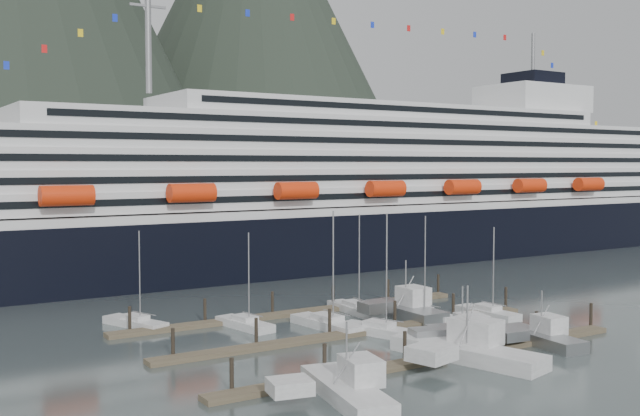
# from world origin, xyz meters

# --- Properties ---
(ground) EXTENTS (1600.00, 1600.00, 0.00)m
(ground) POSITION_xyz_m (0.00, 0.00, 0.00)
(ground) COLOR #4B5959
(ground) RESTS_ON ground
(cruise_ship) EXTENTS (210.00, 30.40, 50.30)m
(cruise_ship) POSITION_xyz_m (30.03, 54.94, 12.04)
(cruise_ship) COLOR black
(cruise_ship) RESTS_ON ground
(dock_near) EXTENTS (48.18, 2.28, 3.20)m
(dock_near) POSITION_xyz_m (-4.93, -9.95, 0.31)
(dock_near) COLOR #4E4332
(dock_near) RESTS_ON ground
(dock_mid) EXTENTS (48.18, 2.28, 3.20)m
(dock_mid) POSITION_xyz_m (-4.93, 3.05, 0.31)
(dock_mid) COLOR #4E4332
(dock_mid) RESTS_ON ground
(dock_far) EXTENTS (48.18, 2.28, 3.20)m
(dock_far) POSITION_xyz_m (-4.93, 16.05, 0.31)
(dock_far) COLOR #4E4332
(dock_far) RESTS_ON ground
(sailboat_a) EXTENTS (3.80, 8.74, 11.44)m
(sailboat_a) POSITION_xyz_m (-14.07, 12.61, 0.40)
(sailboat_a) COLOR #B6B6B6
(sailboat_a) RESTS_ON ground
(sailboat_b) EXTENTS (3.89, 10.78, 14.01)m
(sailboat_b) POSITION_xyz_m (-6.17, 7.40, 0.43)
(sailboat_b) COLOR #B6B6B6
(sailboat_b) RESTS_ON ground
(sailboat_c) EXTENTS (5.45, 9.62, 13.86)m
(sailboat_c) POSITION_xyz_m (-3.09, 1.64, 0.42)
(sailboat_c) COLOR #B6B6B6
(sailboat_c) RESTS_ON ground
(sailboat_d) EXTENTS (4.10, 10.35, 12.92)m
(sailboat_d) POSITION_xyz_m (6.48, 6.49, 0.40)
(sailboat_d) COLOR #B6B6B6
(sailboat_d) RESTS_ON ground
(sailboat_e) EXTENTS (5.35, 9.36, 11.56)m
(sailboat_e) POSITION_xyz_m (-24.43, 19.99, 0.40)
(sailboat_e) COLOR #B6B6B6
(sailboat_e) RESTS_ON ground
(sailboat_g) EXTENTS (2.92, 9.94, 12.96)m
(sailboat_g) POSITION_xyz_m (1.69, 13.13, 0.41)
(sailboat_g) COLOR #B6B6B6
(sailboat_g) RESTS_ON ground
(sailboat_h) EXTENTS (2.98, 8.86, 11.55)m
(sailboat_h) POSITION_xyz_m (13.94, 2.28, 0.41)
(sailboat_h) COLOR #B6B6B6
(sailboat_h) RESTS_ON ground
(trawler_a) EXTENTS (9.51, 12.94, 6.86)m
(trawler_a) POSITION_xyz_m (-18.97, -14.97, 0.88)
(trawler_a) COLOR #B6B6B6
(trawler_a) RESTS_ON ground
(trawler_b) EXTENTS (8.75, 11.07, 6.83)m
(trawler_b) POSITION_xyz_m (0.95, -6.96, 0.88)
(trawler_b) COLOR gray
(trawler_b) RESTS_ON ground
(trawler_c) EXTENTS (11.78, 15.98, 7.94)m
(trawler_c) POSITION_xyz_m (-2.53, -11.37, 0.98)
(trawler_c) COLOR #B6B6B6
(trawler_c) RESTS_ON ground
(trawler_d) EXTENTS (7.95, 10.70, 6.16)m
(trawler_d) POSITION_xyz_m (8.47, -10.80, 0.82)
(trawler_d) COLOR gray
(trawler_d) RESTS_ON ground
(trawler_e) EXTENTS (9.08, 11.92, 7.74)m
(trawler_e) POSITION_xyz_m (5.20, 7.54, 0.96)
(trawler_e) COLOR gray
(trawler_e) RESTS_ON ground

